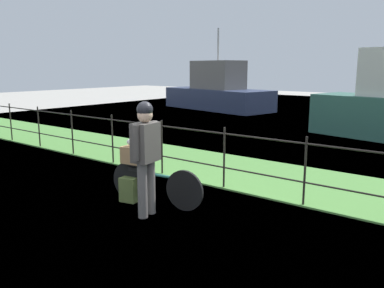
# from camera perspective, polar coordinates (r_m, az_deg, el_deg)

# --- Properties ---
(ground_plane) EXTENTS (60.00, 60.00, 0.00)m
(ground_plane) POSITION_cam_1_polar(r_m,az_deg,el_deg) (5.77, -6.74, -11.01)
(ground_plane) COLOR #B2ADA3
(grass_strip) EXTENTS (27.00, 2.40, 0.03)m
(grass_strip) POSITION_cam_1_polar(r_m,az_deg,el_deg) (8.16, 9.05, -4.33)
(grass_strip) COLOR #569342
(grass_strip) RESTS_ON ground
(harbor_water) EXTENTS (30.00, 30.00, 0.00)m
(harbor_water) POSITION_cam_1_polar(r_m,az_deg,el_deg) (14.72, 22.88, 1.74)
(harbor_water) COLOR slate
(harbor_water) RESTS_ON ground
(iron_fence) EXTENTS (18.04, 0.04, 1.11)m
(iron_fence) POSITION_cam_1_polar(r_m,az_deg,el_deg) (7.06, 4.65, -1.41)
(iron_fence) COLOR #28231E
(iron_fence) RESTS_ON ground
(bicycle_main) EXTENTS (1.67, 0.32, 0.63)m
(bicycle_main) POSITION_cam_1_polar(r_m,az_deg,el_deg) (6.33, -5.38, -5.75)
(bicycle_main) COLOR black
(bicycle_main) RESTS_ON ground
(wooden_crate) EXTENTS (0.41, 0.33, 0.27)m
(wooden_crate) POSITION_cam_1_polar(r_m,az_deg,el_deg) (6.44, -8.27, -1.54)
(wooden_crate) COLOR #A87F51
(wooden_crate) RESTS_ON bicycle_main
(terrier_dog) EXTENTS (0.32, 0.18, 0.18)m
(terrier_dog) POSITION_cam_1_polar(r_m,az_deg,el_deg) (6.38, -8.15, 0.31)
(terrier_dog) COLOR silver
(terrier_dog) RESTS_ON wooden_crate
(cyclist_person) EXTENTS (0.32, 0.53, 1.68)m
(cyclist_person) POSITION_cam_1_polar(r_m,az_deg,el_deg) (5.71, -6.67, -0.69)
(cyclist_person) COLOR slate
(cyclist_person) RESTS_ON ground
(backpack_on_paving) EXTENTS (0.31, 0.24, 0.40)m
(backpack_on_paving) POSITION_cam_1_polar(r_m,az_deg,el_deg) (6.55, -9.04, -6.49)
(backpack_on_paving) COLOR olive
(backpack_on_paving) RESTS_ON ground
(moored_boat_mid) EXTENTS (6.35, 3.46, 4.07)m
(moored_boat_mid) POSITION_cam_1_polar(r_m,az_deg,el_deg) (20.67, 3.69, 7.48)
(moored_boat_mid) COLOR #2D3856
(moored_boat_mid) RESTS_ON ground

